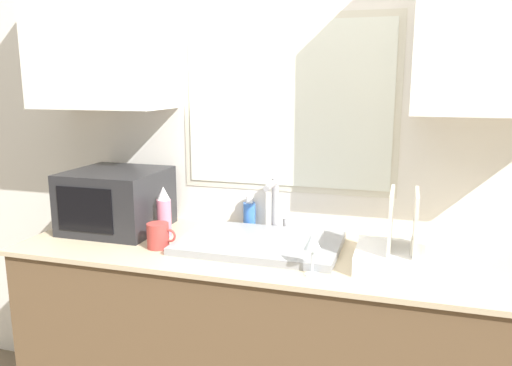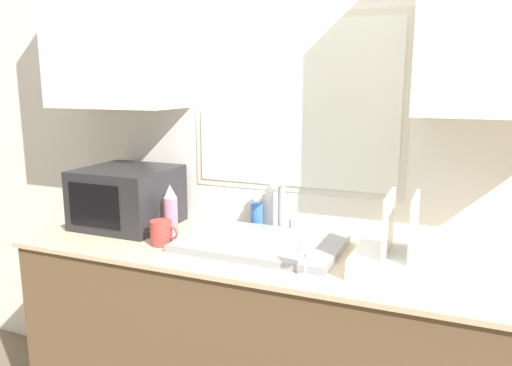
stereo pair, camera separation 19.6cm
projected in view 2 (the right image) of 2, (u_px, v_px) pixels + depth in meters
countertop at (266, 352)px, 2.13m from camera, size 2.07×0.68×0.92m
wall_back at (293, 122)px, 2.22m from camera, size 6.00×0.38×2.60m
sink_basin at (261, 243)px, 2.07m from camera, size 0.66×0.43×0.03m
faucet at (281, 201)px, 2.24m from camera, size 0.08×0.17×0.24m
microwave at (128, 197)px, 2.36m from camera, size 0.41×0.40×0.28m
dish_rack at (402, 258)px, 1.76m from camera, size 0.32×0.28×0.29m
spray_bottle at (171, 210)px, 2.23m from camera, size 0.06×0.06×0.23m
soap_bottle at (257, 213)px, 2.35m from camera, size 0.06×0.06×0.15m
mug_near_sink at (162, 233)px, 2.08m from camera, size 0.13×0.09×0.10m
wine_glass at (305, 245)px, 1.72m from camera, size 0.06×0.06×0.16m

